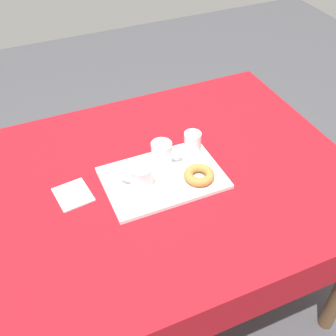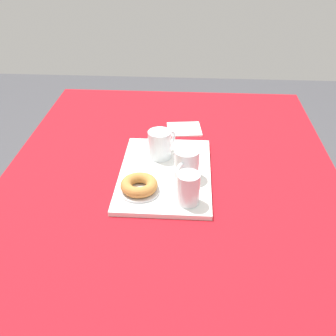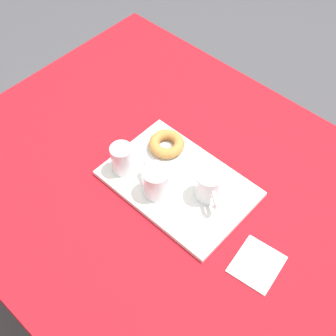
% 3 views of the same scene
% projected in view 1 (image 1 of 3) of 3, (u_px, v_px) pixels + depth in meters
% --- Properties ---
extents(ground_plane, '(6.00, 6.00, 0.00)m').
position_uv_depth(ground_plane, '(164.00, 291.00, 2.06)').
color(ground_plane, '#47474C').
extents(dining_table, '(1.41, 1.08, 0.77)m').
position_uv_depth(dining_table, '(163.00, 194.00, 1.60)').
color(dining_table, '#A8141E').
rests_on(dining_table, ground).
extents(serving_tray, '(0.43, 0.29, 0.02)m').
position_uv_depth(serving_tray, '(163.00, 178.00, 1.52)').
color(serving_tray, white).
rests_on(serving_tray, dining_table).
extents(tea_mug_left, '(0.11, 0.08, 0.09)m').
position_uv_depth(tea_mug_left, '(162.00, 154.00, 1.54)').
color(tea_mug_left, white).
rests_on(tea_mug_left, serving_tray).
extents(tea_mug_right, '(0.11, 0.09, 0.09)m').
position_uv_depth(tea_mug_right, '(141.00, 179.00, 1.45)').
color(tea_mug_right, white).
rests_on(tea_mug_right, serving_tray).
extents(water_glass_near, '(0.06, 0.06, 0.09)m').
position_uv_depth(water_glass_near, '(192.00, 145.00, 1.59)').
color(water_glass_near, white).
rests_on(water_glass_near, serving_tray).
extents(donut_plate_left, '(0.12, 0.12, 0.01)m').
position_uv_depth(donut_plate_left, '(199.00, 179.00, 1.50)').
color(donut_plate_left, silver).
rests_on(donut_plate_left, serving_tray).
extents(sugar_donut_left, '(0.11, 0.11, 0.03)m').
position_uv_depth(sugar_donut_left, '(199.00, 175.00, 1.49)').
color(sugar_donut_left, '#BC7F3D').
rests_on(sugar_donut_left, donut_plate_left).
extents(paper_napkin, '(0.13, 0.14, 0.01)m').
position_uv_depth(paper_napkin, '(73.00, 195.00, 1.47)').
color(paper_napkin, white).
rests_on(paper_napkin, dining_table).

